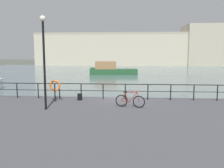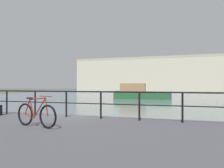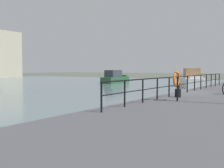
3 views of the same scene
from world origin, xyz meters
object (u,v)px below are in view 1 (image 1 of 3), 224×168
Objects in this scene: quay_lamp_post at (44,51)px; moored_cabin_cruiser at (111,70)px; mooring_bollard at (80,97)px; life_ring_stand at (55,87)px; harbor_building at (145,49)px; parked_bicycle at (130,101)px.

moored_cabin_cruiser is at bearing 87.73° from quay_lamp_post.
mooring_bollard is 4.38m from quay_lamp_post.
life_ring_stand is 0.27× the size of quay_lamp_post.
moored_cabin_cruiser is 27.80m from mooring_bollard.
life_ring_stand is at bearing 94.60° from quay_lamp_post.
moored_cabin_cruiser reaches higher than life_ring_stand.
moored_cabin_cruiser is 19.96× the size of mooring_bollard.
mooring_bollard is at bearing -97.42° from harbor_building.
mooring_bollard is (-3.39, 1.92, -0.17)m from parked_bicycle.
parked_bicycle is at bearing 89.54° from moored_cabin_cruiser.
moored_cabin_cruiser is 30.83m from quay_lamp_post.
parked_bicycle is 3.94× the size of mooring_bollard.
harbor_building is at bearing -110.62° from moored_cabin_cruiser.
moored_cabin_cruiser is at bearing -103.41° from harbor_building.
moored_cabin_cruiser is at bearing 87.16° from life_ring_stand.
quay_lamp_post is (-1.35, -2.85, 3.04)m from mooring_bollard.
quay_lamp_post is at bearing -85.40° from life_ring_stand.
harbor_building is at bearing 82.58° from mooring_bollard.
harbor_building is 131.17× the size of mooring_bollard.
mooring_bollard is at bearing 64.62° from quay_lamp_post.
quay_lamp_post reaches higher than life_ring_stand.
harbor_building is 35.92m from moored_cabin_cruiser.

